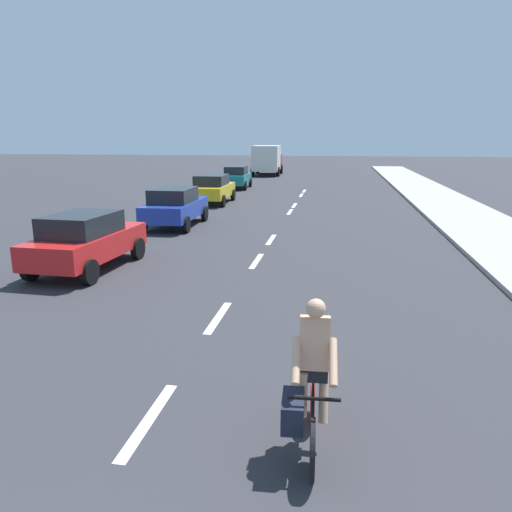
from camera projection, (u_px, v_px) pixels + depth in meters
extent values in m
plane|color=#2D2D33|center=(282.00, 224.00, 20.65)|extent=(160.00, 160.00, 0.00)
cube|color=#9E998E|center=(470.00, 219.00, 21.26)|extent=(3.60, 80.00, 0.14)
cube|color=white|center=(149.00, 420.00, 6.28)|extent=(0.16, 1.80, 0.01)
cube|color=white|center=(218.00, 317.00, 9.86)|extent=(0.16, 1.80, 0.01)
cube|color=white|center=(257.00, 261.00, 14.36)|extent=(0.16, 1.80, 0.01)
cube|color=white|center=(271.00, 240.00, 17.37)|extent=(0.16, 1.80, 0.01)
cube|color=white|center=(290.00, 212.00, 23.90)|extent=(0.16, 1.80, 0.01)
cube|color=white|center=(294.00, 205.00, 26.18)|extent=(0.16, 1.80, 0.01)
cube|color=white|center=(301.00, 195.00, 30.77)|extent=(0.16, 1.80, 0.01)
cube|color=white|center=(304.00, 191.00, 33.21)|extent=(0.16, 1.80, 0.01)
cylinder|color=black|center=(312.00, 450.00, 5.15)|extent=(0.09, 0.66, 0.66)
cylinder|color=red|center=(312.00, 398.00, 6.16)|extent=(0.09, 0.66, 0.66)
cube|color=black|center=(313.00, 408.00, 5.61)|extent=(0.09, 0.95, 0.04)
cylinder|color=black|center=(313.00, 380.00, 5.76)|extent=(0.03, 0.03, 0.48)
cube|color=black|center=(314.00, 399.00, 5.10)|extent=(0.56, 0.06, 0.03)
cube|color=tan|center=(315.00, 343.00, 5.51)|extent=(0.36, 0.33, 0.63)
sphere|color=tan|center=(316.00, 308.00, 5.35)|extent=(0.22, 0.22, 0.22)
cube|color=black|center=(314.00, 367.00, 5.64)|extent=(0.33, 0.24, 0.28)
cube|color=black|center=(293.00, 411.00, 5.33)|extent=(0.27, 0.53, 0.32)
cylinder|color=tan|center=(324.00, 395.00, 5.65)|extent=(0.13, 0.32, 0.62)
cylinder|color=tan|center=(303.00, 394.00, 5.67)|extent=(0.12, 0.21, 0.63)
cylinder|color=tan|center=(333.00, 362.00, 5.26)|extent=(0.12, 0.49, 0.41)
cylinder|color=tan|center=(296.00, 360.00, 5.30)|extent=(0.12, 0.49, 0.41)
cube|color=red|center=(87.00, 245.00, 13.34)|extent=(1.84, 4.02, 0.64)
cube|color=black|center=(82.00, 224.00, 13.01)|extent=(1.55, 2.12, 0.56)
cylinder|color=black|center=(88.00, 246.00, 14.87)|extent=(0.21, 0.65, 0.64)
cylinder|color=black|center=(138.00, 249.00, 14.53)|extent=(0.21, 0.65, 0.64)
cylinder|color=black|center=(30.00, 268.00, 12.32)|extent=(0.21, 0.65, 0.64)
cylinder|color=black|center=(90.00, 272.00, 11.98)|extent=(0.21, 0.65, 0.64)
cube|color=#1E389E|center=(175.00, 209.00, 19.91)|extent=(1.79, 4.12, 0.64)
cube|color=black|center=(173.00, 195.00, 19.58)|extent=(1.55, 2.15, 0.56)
cylinder|color=black|center=(167.00, 213.00, 21.46)|extent=(0.19, 0.64, 0.64)
cylinder|color=black|center=(205.00, 214.00, 21.21)|extent=(0.19, 0.64, 0.64)
cylinder|color=black|center=(143.00, 223.00, 18.79)|extent=(0.19, 0.64, 0.64)
cylinder|color=black|center=(186.00, 225.00, 18.54)|extent=(0.19, 0.64, 0.64)
cube|color=gold|center=(213.00, 191.00, 26.85)|extent=(1.85, 4.20, 0.64)
cube|color=black|center=(212.00, 180.00, 26.51)|extent=(1.59, 2.20, 0.56)
cylinder|color=black|center=(204.00, 194.00, 28.42)|extent=(0.20, 0.64, 0.64)
cylinder|color=black|center=(233.00, 195.00, 28.18)|extent=(0.20, 0.64, 0.64)
cylinder|color=black|center=(191.00, 200.00, 25.70)|extent=(0.20, 0.64, 0.64)
cylinder|color=black|center=(223.00, 201.00, 25.46)|extent=(0.20, 0.64, 0.64)
cube|color=#14727A|center=(237.00, 179.00, 34.80)|extent=(1.75, 3.87, 0.64)
cube|color=black|center=(236.00, 170.00, 34.48)|extent=(1.48, 2.04, 0.56)
cylinder|color=black|center=(229.00, 182.00, 36.24)|extent=(0.20, 0.65, 0.64)
cylinder|color=black|center=(250.00, 182.00, 36.04)|extent=(0.20, 0.65, 0.64)
cylinder|color=black|center=(222.00, 185.00, 33.74)|extent=(0.20, 0.65, 0.64)
cylinder|color=black|center=(245.00, 186.00, 33.54)|extent=(0.20, 0.65, 0.64)
cube|color=maroon|center=(270.00, 161.00, 49.38)|extent=(2.49, 2.43, 1.40)
cube|color=silver|center=(266.00, 158.00, 46.39)|extent=(2.56, 4.25, 2.30)
cylinder|color=black|center=(258.00, 169.00, 49.58)|extent=(0.32, 0.91, 0.90)
cylinder|color=black|center=(281.00, 169.00, 49.28)|extent=(0.32, 0.91, 0.90)
cylinder|color=black|center=(253.00, 171.00, 45.82)|extent=(0.32, 0.91, 0.90)
cylinder|color=black|center=(278.00, 172.00, 45.52)|extent=(0.32, 0.91, 0.90)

